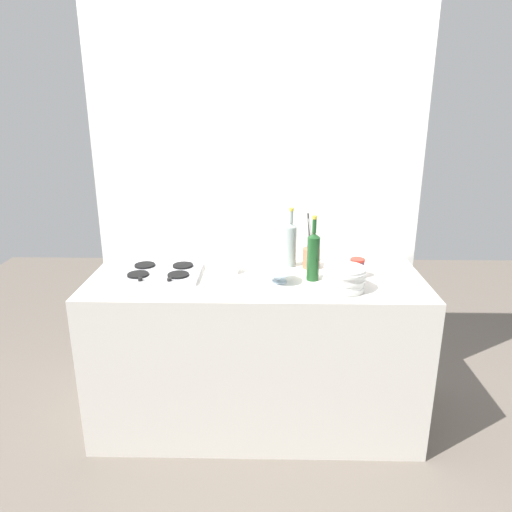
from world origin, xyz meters
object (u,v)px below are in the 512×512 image
Objects in this scene: stovetop_hob at (161,272)px; utensil_crock at (311,257)px; wine_bottle_leftmost at (291,244)px; condiment_jar_front at (357,268)px; mixing_bowl at (279,276)px; butter_dish at (225,267)px; plate_stack at (344,279)px; wine_bottle_mid_left at (313,255)px.

utensil_crock reaches higher than stovetop_hob.
wine_bottle_leftmost is 0.40m from condiment_jar_front.
mixing_bowl reaches higher than butter_dish.
stovetop_hob is at bearing 168.58° from plate_stack.
utensil_crock is at bearing 87.26° from wine_bottle_mid_left.
condiment_jar_front is at bearing -6.03° from butter_dish.
wine_bottle_leftmost reaches higher than condiment_jar_front.
mixing_bowl is 0.30m from utensil_crock.
butter_dish is (0.34, 0.06, 0.01)m from stovetop_hob.
condiment_jar_front reaches higher than mixing_bowl.
wine_bottle_leftmost reaches higher than stovetop_hob.
plate_stack is at bearing -11.42° from stovetop_hob.
utensil_crock is (0.12, -0.03, -0.07)m from wine_bottle_leftmost.
condiment_jar_front is (0.23, -0.15, -0.01)m from utensil_crock.
stovetop_hob is 1.38× the size of utensil_crock.
mixing_bowl is at bearing -27.90° from butter_dish.
butter_dish is at bearing -164.36° from wine_bottle_leftmost.
mixing_bowl is at bearing -8.73° from stovetop_hob.
plate_stack is 0.63× the size of wine_bottle_leftmost.
wine_bottle_leftmost is 0.40m from butter_dish.
condiment_jar_front is (0.35, -0.18, -0.08)m from wine_bottle_leftmost.
condiment_jar_front is (0.42, 0.08, 0.02)m from mixing_bowl.
wine_bottle_mid_left is at bearing -3.95° from stovetop_hob.
wine_bottle_mid_left reaches higher than wine_bottle_leftmost.
wine_bottle_mid_left is (0.82, -0.06, 0.12)m from stovetop_hob.
butter_dish is at bearing -171.00° from utensil_crock.
utensil_crock is 0.28m from condiment_jar_front.
wine_bottle_mid_left reaches higher than mixing_bowl.
mixing_bowl is 1.04× the size of butter_dish.
condiment_jar_front is at bearing -0.84° from stovetop_hob.
wine_bottle_leftmost is at bearing 75.34° from mixing_bowl.
butter_dish is (-0.37, -0.10, -0.11)m from wine_bottle_leftmost.
wine_bottle_leftmost is at bearing 116.09° from wine_bottle_mid_left.
utensil_crock is at bearing 9.00° from butter_dish.
wine_bottle_mid_left is at bearing -13.77° from butter_dish.
plate_stack is 0.36m from utensil_crock.
wine_bottle_leftmost reaches higher than mixing_bowl.
stovetop_hob is 4.09× the size of condiment_jar_front.
stovetop_hob is 0.35m from butter_dish.
stovetop_hob is at bearing -170.60° from utensil_crock.
butter_dish is at bearing 157.67° from plate_stack.
wine_bottle_leftmost is at bearing 12.94° from stovetop_hob.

